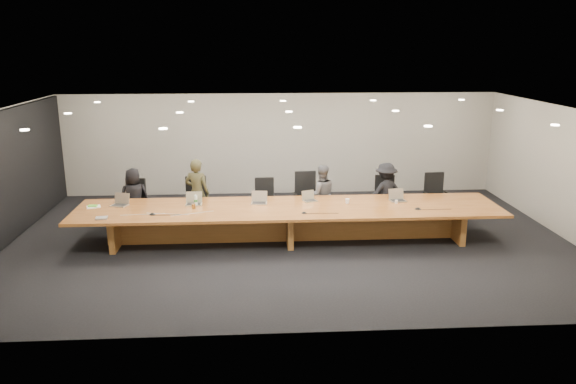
# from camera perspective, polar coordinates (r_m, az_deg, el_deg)

# --- Properties ---
(ground) EXTENTS (12.00, 12.00, 0.00)m
(ground) POSITION_cam_1_polar(r_m,az_deg,el_deg) (12.15, 0.09, -4.93)
(ground) COLOR black
(ground) RESTS_ON ground
(back_wall) EXTENTS (12.00, 0.02, 2.80)m
(back_wall) POSITION_cam_1_polar(r_m,az_deg,el_deg) (15.66, -0.86, 4.89)
(back_wall) COLOR beige
(back_wall) RESTS_ON ground
(conference_table) EXTENTS (9.00, 1.80, 0.75)m
(conference_table) POSITION_cam_1_polar(r_m,az_deg,el_deg) (11.98, 0.09, -2.58)
(conference_table) COLOR brown
(conference_table) RESTS_ON ground
(chair_far_left) EXTENTS (0.69, 0.69, 1.13)m
(chair_far_left) POSITION_cam_1_polar(r_m,az_deg,el_deg) (13.36, -15.50, -1.09)
(chair_far_left) COLOR black
(chair_far_left) RESTS_ON ground
(chair_left) EXTENTS (0.67, 0.67, 1.14)m
(chair_left) POSITION_cam_1_polar(r_m,az_deg,el_deg) (13.18, -9.22, -0.92)
(chair_left) COLOR black
(chair_left) RESTS_ON ground
(chair_mid_left) EXTENTS (0.57, 0.57, 1.07)m
(chair_mid_left) POSITION_cam_1_polar(r_m,az_deg,el_deg) (13.17, -2.33, -0.90)
(chair_mid_left) COLOR black
(chair_mid_left) RESTS_ON ground
(chair_mid_right) EXTENTS (0.67, 0.67, 1.20)m
(chair_mid_right) POSITION_cam_1_polar(r_m,az_deg,el_deg) (13.25, 1.96, -0.52)
(chair_mid_right) COLOR black
(chair_mid_right) RESTS_ON ground
(chair_right) EXTENTS (0.65, 0.65, 1.10)m
(chair_right) POSITION_cam_1_polar(r_m,az_deg,el_deg) (13.48, 9.79, -0.68)
(chair_right) COLOR black
(chair_right) RESTS_ON ground
(chair_far_right) EXTENTS (0.61, 0.61, 1.13)m
(chair_far_right) POSITION_cam_1_polar(r_m,az_deg,el_deg) (13.92, 14.87, -0.41)
(chair_far_right) COLOR black
(chair_far_right) RESTS_ON ground
(person_a) EXTENTS (0.75, 0.56, 1.38)m
(person_a) POSITION_cam_1_polar(r_m,az_deg,el_deg) (13.33, -15.35, -0.56)
(person_a) COLOR black
(person_a) RESTS_ON ground
(person_b) EXTENTS (0.67, 0.53, 1.59)m
(person_b) POSITION_cam_1_polar(r_m,az_deg,el_deg) (13.04, -9.21, -0.08)
(person_b) COLOR #33301B
(person_b) RESTS_ON ground
(person_c) EXTENTS (0.72, 0.58, 1.40)m
(person_c) POSITION_cam_1_polar(r_m,az_deg,el_deg) (13.12, 3.41, -0.25)
(person_c) COLOR #535255
(person_c) RESTS_ON ground
(person_d) EXTENTS (1.04, 0.78, 1.43)m
(person_d) POSITION_cam_1_polar(r_m,az_deg,el_deg) (13.37, 9.88, -0.08)
(person_d) COLOR black
(person_d) RESTS_ON ground
(laptop_a) EXTENTS (0.41, 0.35, 0.27)m
(laptop_a) POSITION_cam_1_polar(r_m,az_deg,el_deg) (12.49, -16.80, -0.77)
(laptop_a) COLOR #C5B096
(laptop_a) RESTS_ON conference_table
(laptop_b) EXTENTS (0.35, 0.25, 0.27)m
(laptop_b) POSITION_cam_1_polar(r_m,az_deg,el_deg) (12.22, -9.58, -0.67)
(laptop_b) COLOR tan
(laptop_b) RESTS_ON conference_table
(laptop_c) EXTENTS (0.36, 0.27, 0.27)m
(laptop_c) POSITION_cam_1_polar(r_m,az_deg,el_deg) (12.14, -2.96, -0.58)
(laptop_c) COLOR #BBA88F
(laptop_c) RESTS_ON conference_table
(laptop_d) EXTENTS (0.35, 0.30, 0.23)m
(laptop_d) POSITION_cam_1_polar(r_m,az_deg,el_deg) (12.33, 2.26, -0.42)
(laptop_d) COLOR tan
(laptop_d) RESTS_ON conference_table
(laptop_e) EXTENTS (0.37, 0.30, 0.27)m
(laptop_e) POSITION_cam_1_polar(r_m,az_deg,el_deg) (12.55, 11.13, -0.33)
(laptop_e) COLOR tan
(laptop_e) RESTS_ON conference_table
(water_bottle) EXTENTS (0.08, 0.08, 0.22)m
(water_bottle) POSITION_cam_1_polar(r_m,az_deg,el_deg) (12.15, -9.35, -0.87)
(water_bottle) COLOR silver
(water_bottle) RESTS_ON conference_table
(amber_mug) EXTENTS (0.09, 0.09, 0.10)m
(amber_mug) POSITION_cam_1_polar(r_m,az_deg,el_deg) (11.95, -9.57, -1.45)
(amber_mug) COLOR brown
(amber_mug) RESTS_ON conference_table
(paper_cup_near) EXTENTS (0.11, 0.11, 0.10)m
(paper_cup_near) POSITION_cam_1_polar(r_m,az_deg,el_deg) (12.24, 6.05, -0.92)
(paper_cup_near) COLOR white
(paper_cup_near) RESTS_ON conference_table
(paper_cup_far) EXTENTS (0.09, 0.09, 0.08)m
(paper_cup_far) POSITION_cam_1_polar(r_m,az_deg,el_deg) (12.38, 10.95, -0.99)
(paper_cup_far) COLOR white
(paper_cup_far) RESTS_ON conference_table
(notepad) EXTENTS (0.33, 0.30, 0.02)m
(notepad) POSITION_cam_1_polar(r_m,az_deg,el_deg) (12.60, -19.15, -1.42)
(notepad) COLOR white
(notepad) RESTS_ON conference_table
(lime_gadget) EXTENTS (0.18, 0.11, 0.03)m
(lime_gadget) POSITION_cam_1_polar(r_m,az_deg,el_deg) (12.59, -19.23, -1.33)
(lime_gadget) COLOR #5EC233
(lime_gadget) RESTS_ON notepad
(av_box) EXTENTS (0.25, 0.20, 0.03)m
(av_box) POSITION_cam_1_polar(r_m,az_deg,el_deg) (11.71, -18.41, -2.53)
(av_box) COLOR #9D9DA2
(av_box) RESTS_ON conference_table
(mic_left) EXTENTS (0.15, 0.15, 0.03)m
(mic_left) POSITION_cam_1_polar(r_m,az_deg,el_deg) (11.71, -13.63, -2.17)
(mic_left) COLOR black
(mic_left) RESTS_ON conference_table
(mic_center) EXTENTS (0.14, 0.14, 0.03)m
(mic_center) POSITION_cam_1_polar(r_m,az_deg,el_deg) (11.49, 1.64, -2.09)
(mic_center) COLOR black
(mic_center) RESTS_ON conference_table
(mic_right) EXTENTS (0.18, 0.18, 0.03)m
(mic_right) POSITION_cam_1_polar(r_m,az_deg,el_deg) (12.07, 13.06, -1.63)
(mic_right) COLOR black
(mic_right) RESTS_ON conference_table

